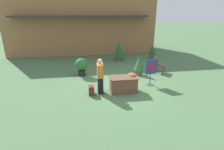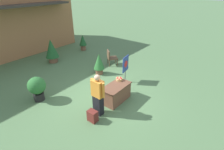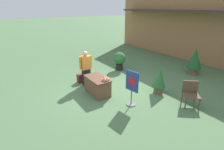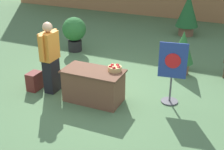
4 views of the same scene
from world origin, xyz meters
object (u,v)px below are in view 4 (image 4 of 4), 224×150
Objects in this scene: display_table at (94,86)px; potted_plant_far_right at (183,50)px; apple_basket at (115,68)px; potted_plant_near_left at (188,13)px; poster_board at (172,71)px; potted_plant_near_right at (74,31)px; backpack at (34,81)px; person_visitor at (50,58)px.

potted_plant_far_right reaches higher than display_table.
potted_plant_near_left reaches higher than apple_basket.
apple_basket is at bearing -116.02° from potted_plant_far_right.
potted_plant_near_left is (0.43, 5.32, 0.03)m from apple_basket.
potted_plant_near_right is (-3.43, 1.94, -0.11)m from poster_board.
display_table is 2.59m from potted_plant_far_right.
poster_board is at bearing 21.20° from display_table.
potted_plant_near_right reaches higher than backpack.
poster_board is 1.59m from potted_plant_far_right.
backpack is at bearing -165.56° from person_visitor.
person_visitor is at bearing -138.73° from potted_plant_far_right.
person_visitor reaches higher than potted_plant_far_right.
display_table is 4.55× the size of apple_basket.
person_visitor is 1.21× the size of poster_board.
person_visitor is 3.83× the size of backpack.
backpack is at bearing -176.50° from display_table.
potted_plant_near_left is (2.32, 5.57, 0.58)m from backpack.
display_table is at bearing -0.00° from person_visitor.
apple_basket is at bearing -77.67° from poster_board.
potted_plant_near_left is at bearing 67.35° from backpack.
person_visitor reaches higher than apple_basket.
potted_plant_far_right is (0.55, -3.31, -0.16)m from potted_plant_near_left.
poster_board is at bearing -29.47° from potted_plant_near_right.
potted_plant_far_right is (2.45, 2.15, -0.19)m from person_visitor.
apple_basket is 0.20× the size of potted_plant_near_left.
backpack is at bearing -80.40° from potted_plant_near_right.
display_table is 1.15m from person_visitor.
backpack is 0.32× the size of poster_board.
poster_board is at bearing 13.28° from person_visitor.
potted_plant_near_left reaches higher than potted_plant_far_right.
potted_plant_near_right is at bearing 173.81° from potted_plant_far_right.
potted_plant_far_right reaches higher than potted_plant_near_right.
apple_basket is at bearing 7.54° from backpack.
potted_plant_near_right is at bearing 99.60° from backpack.
display_table is at bearing -98.79° from potted_plant_near_left.
apple_basket is 1.99m from backpack.
person_visitor reaches higher than potted_plant_near_left.
person_visitor reaches higher than display_table.
person_visitor reaches higher than poster_board.
apple_basket is 3.33m from potted_plant_near_right.
display_table is 1.49m from backpack.
poster_board is 3.94m from potted_plant_near_right.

